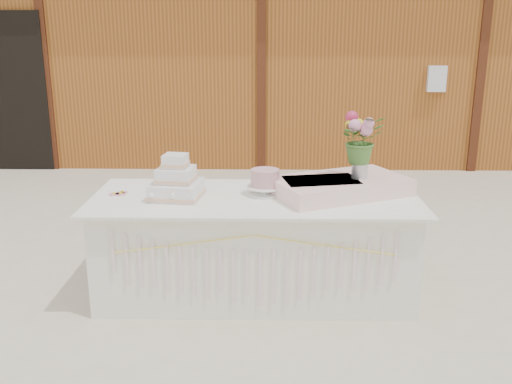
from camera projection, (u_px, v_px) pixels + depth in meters
ground at (255, 292)px, 4.39m from camera, size 80.00×80.00×0.00m
barn at (262, 46)px, 9.69m from camera, size 12.60×4.60×3.30m
cake_table at (255, 246)px, 4.28m from camera, size 2.40×1.00×0.77m
wedding_cake at (176, 183)px, 4.13m from camera, size 0.40×0.40×0.32m
pink_cake_stand at (265, 181)px, 4.19m from camera, size 0.27×0.27×0.19m
satin_runner at (340, 186)px, 4.23m from camera, size 1.12×0.92×0.12m
flower_vase at (360, 167)px, 4.19m from camera, size 0.12×0.12×0.16m
bouquet at (362, 133)px, 4.12m from camera, size 0.38×0.36×0.35m
loose_flowers at (120, 191)px, 4.28m from camera, size 0.18×0.39×0.02m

